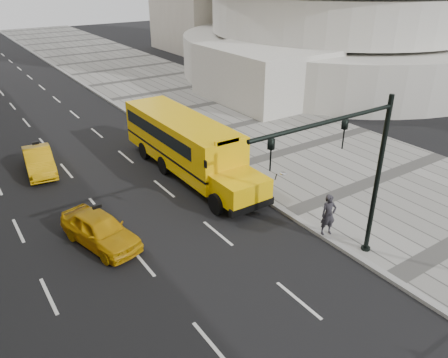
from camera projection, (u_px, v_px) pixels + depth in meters
ground at (118, 202)px, 21.04m from camera, size 140.00×140.00×0.00m
sidewalk_museum at (301, 148)px, 27.06m from camera, size 12.00×140.00×0.15m
curb_museum at (221, 171)px, 24.03m from camera, size 0.30×140.00×0.15m
school_bus at (184, 141)px, 23.52m from camera, size 2.96×11.56×3.19m
taxi_near at (100, 230)px, 17.60m from camera, size 2.55×4.27×1.36m
taxi_far at (39, 161)px, 23.82m from camera, size 1.86×4.16×1.33m
pedestrian at (328, 215)px, 17.92m from camera, size 0.76×0.62×1.80m
traffic_signal at (354, 167)px, 14.85m from camera, size 6.18×0.36×6.40m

